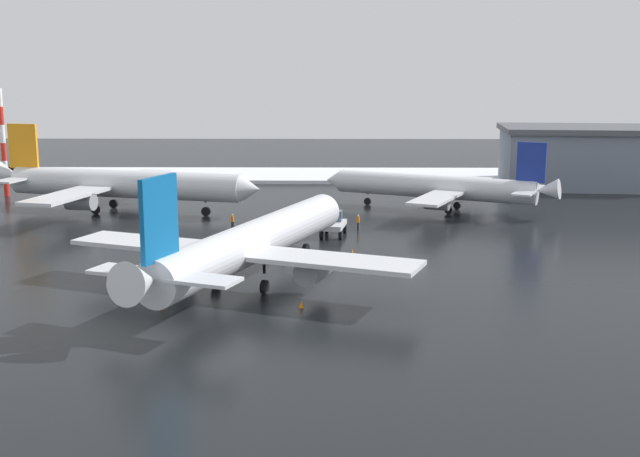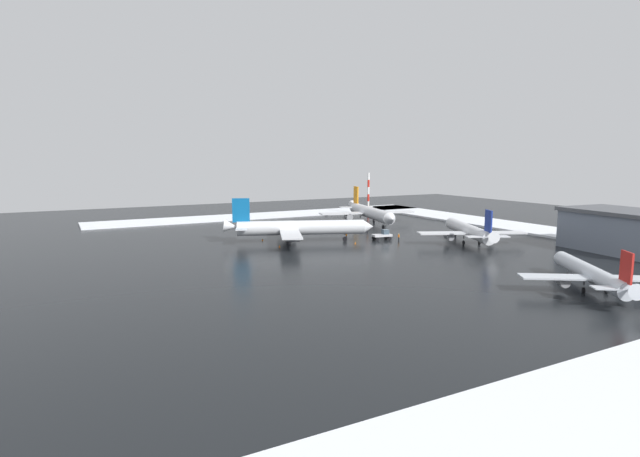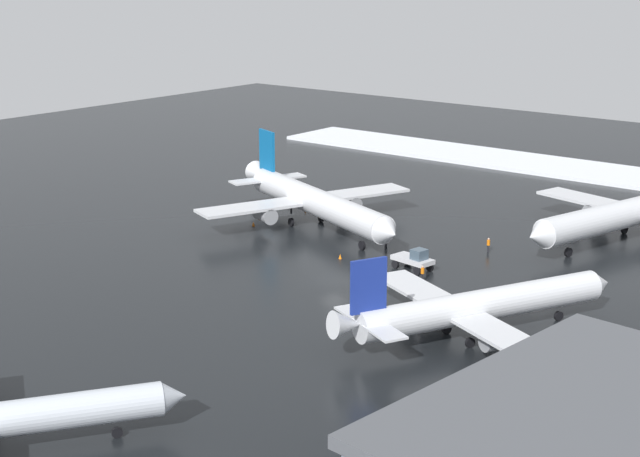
{
  "view_description": "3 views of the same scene",
  "coord_description": "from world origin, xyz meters",
  "views": [
    {
      "loc": [
        8.46,
        77.18,
        17.18
      ],
      "look_at": [
        9.34,
        3.21,
        2.3
      ],
      "focal_mm": 45.0,
      "sensor_mm": 36.0,
      "label": 1
    },
    {
      "loc": [
        -88.35,
        64.3,
        19.52
      ],
      "look_at": [
        9.43,
        11.61,
        3.7
      ],
      "focal_mm": 28.0,
      "sensor_mm": 36.0,
      "label": 2
    },
    {
      "loc": [
        -77.06,
        -59.71,
        32.47
      ],
      "look_at": [
        5.63,
        6.5,
        3.27
      ],
      "focal_mm": 55.0,
      "sensor_mm": 36.0,
      "label": 3
    }
  ],
  "objects": [
    {
      "name": "pushback_tug",
      "position": [
        8.0,
        -4.64,
        1.28
      ],
      "size": [
        2.93,
        4.89,
        2.5
      ],
      "rotation": [
        0.0,
        0.0,
        4.55
      ],
      "color": "silver",
      "rests_on": "ground_plane"
    },
    {
      "name": "ground_crew_beside_wing",
      "position": [
        18.93,
        -7.57,
        0.97
      ],
      "size": [
        0.36,
        0.36,
        1.71
      ],
      "rotation": [
        0.0,
        0.0,
        2.46
      ],
      "color": "black",
      "rests_on": "ground_plane"
    },
    {
      "name": "snow_bank_right",
      "position": [
        67.0,
        0.0,
        0.27
      ],
      "size": [
        14.0,
        116.0,
        0.54
      ],
      "primitive_type": "cube",
      "color": "white",
      "rests_on": "ground_plane"
    },
    {
      "name": "traffic_cone_mid_line",
      "position": [
        10.49,
        21.14,
        0.28
      ],
      "size": [
        0.36,
        0.36,
        0.55
      ],
      "primitive_type": "cone",
      "color": "orange",
      "rests_on": "ground_plane"
    },
    {
      "name": "ground_crew_mid_apron",
      "position": [
        12.92,
        2.52,
        0.97
      ],
      "size": [
        0.36,
        0.36,
        1.71
      ],
      "rotation": [
        0.0,
        0.0,
        1.32
      ],
      "color": "black",
      "rests_on": "ground_plane"
    },
    {
      "name": "ground_crew_by_nose_gear",
      "position": [
        5.38,
        -7.39,
        0.97
      ],
      "size": [
        0.36,
        0.36,
        1.71
      ],
      "rotation": [
        0.0,
        0.0,
        3.25
      ],
      "color": "black",
      "rests_on": "ground_plane"
    },
    {
      "name": "traffic_cone_wingtip_side",
      "position": [
        20.66,
        21.06,
        0.28
      ],
      "size": [
        0.36,
        0.36,
        0.55
      ],
      "primitive_type": "cone",
      "color": "orange",
      "rests_on": "ground_plane"
    },
    {
      "name": "airplane_far_rear",
      "position": [
        14.72,
        14.68,
        3.43
      ],
      "size": [
        28.41,
        33.58,
        10.39
      ],
      "rotation": [
        0.0,
        0.0,
        4.34
      ],
      "color": "silver",
      "rests_on": "ground_plane"
    },
    {
      "name": "ground_plane",
      "position": [
        0.0,
        0.0,
        0.0
      ],
      "size": [
        240.0,
        240.0,
        0.0
      ],
      "primitive_type": "plane",
      "color": "black"
    },
    {
      "name": "airplane_foreground_jet",
      "position": [
        -4.94,
        -19.59,
        2.9
      ],
      "size": [
        27.8,
        23.62,
        8.78
      ],
      "rotation": [
        0.0,
        0.0,
        5.85
      ],
      "color": "silver",
      "rests_on": "ground_plane"
    },
    {
      "name": "airplane_distant_tail",
      "position": [
        33.85,
        -18.24,
        3.44
      ],
      "size": [
        34.63,
        29.05,
        10.41
      ],
      "rotation": [
        0.0,
        0.0,
        2.9
      ],
      "color": "silver",
      "rests_on": "ground_plane"
    },
    {
      "name": "traffic_cone_near_nose",
      "position": [
        6.33,
        4.16,
        0.28
      ],
      "size": [
        0.36,
        0.36,
        0.55
      ],
      "primitive_type": "cone",
      "color": "orange",
      "rests_on": "ground_plane"
    }
  ]
}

